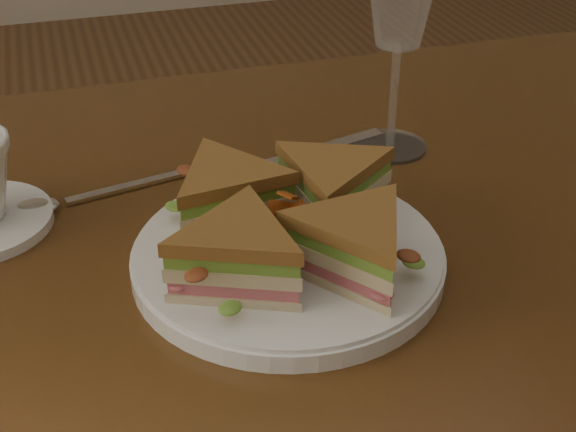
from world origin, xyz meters
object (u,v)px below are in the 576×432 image
(sandwich_wedges, at_px, (288,221))
(knife, at_px, (291,159))
(table, at_px, (241,333))
(plate, at_px, (288,258))
(spoon, at_px, (58,203))

(sandwich_wedges, relative_size, knife, 1.28)
(table, distance_m, knife, 0.19)
(plate, xyz_separation_m, sandwich_wedges, (0.00, -0.00, 0.04))
(sandwich_wedges, height_order, spoon, sandwich_wedges)
(spoon, xyz_separation_m, knife, (0.24, 0.02, -0.00))
(plate, relative_size, sandwich_wedges, 0.97)
(table, distance_m, plate, 0.12)
(table, xyz_separation_m, plate, (0.03, -0.04, 0.11))
(spoon, distance_m, knife, 0.24)
(table, bearing_deg, sandwich_wedges, -49.92)
(plate, relative_size, spoon, 1.44)
(table, xyz_separation_m, sandwich_wedges, (0.03, -0.04, 0.14))
(spoon, bearing_deg, sandwich_wedges, -52.27)
(table, bearing_deg, plate, -49.92)
(table, bearing_deg, knife, 56.30)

